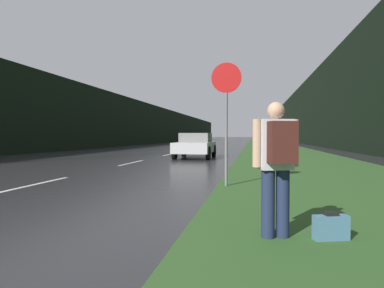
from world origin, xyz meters
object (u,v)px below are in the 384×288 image
at_px(suitcase, 331,228).
at_px(car_passing_near, 195,145).
at_px(stop_sign, 226,110).
at_px(hitchhiker_with_backpack, 277,161).

height_order(suitcase, car_passing_near, car_passing_near).
relative_size(stop_sign, car_passing_near, 0.75).
bearing_deg(suitcase, stop_sign, 92.55).
xyz_separation_m(hitchhiker_with_backpack, car_passing_near, (-3.41, 14.42, -0.24)).
bearing_deg(car_passing_near, hitchhiker_with_backpack, 103.32).
relative_size(suitcase, car_passing_near, 0.11).
height_order(stop_sign, car_passing_near, stop_sign).
bearing_deg(stop_sign, hitchhiker_with_backpack, -77.46).
height_order(hitchhiker_with_backpack, suitcase, hitchhiker_with_backpack).
xyz_separation_m(stop_sign, car_passing_near, (-2.50, 10.29, -1.15)).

